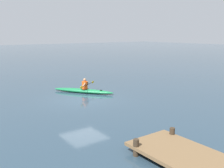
% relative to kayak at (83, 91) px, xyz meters
% --- Properties ---
extents(ground_plane, '(160.00, 160.00, 0.00)m').
position_rel_kayak_xyz_m(ground_plane, '(0.92, 1.60, -0.15)').
color(ground_plane, '#283D4C').
extents(kayak, '(3.08, 4.02, 0.29)m').
position_rel_kayak_xyz_m(kayak, '(0.00, 0.00, 0.00)').
color(kayak, '#19723F').
rests_on(kayak, ground).
extents(kayaker, '(1.94, 1.39, 0.75)m').
position_rel_kayak_xyz_m(kayaker, '(-0.09, 0.13, 0.45)').
color(kayaker, '#E04C14').
rests_on(kayaker, kayak).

